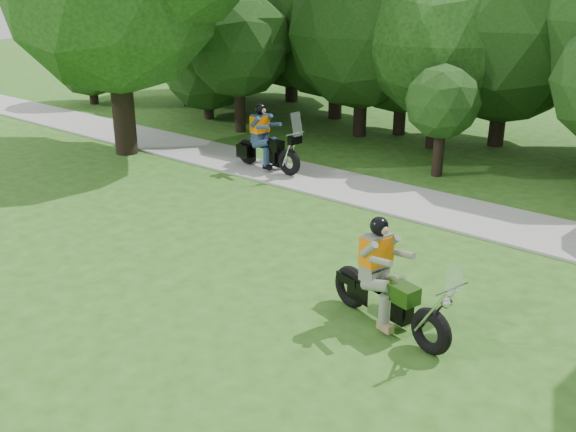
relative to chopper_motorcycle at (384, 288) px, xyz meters
The scene contains 5 objects.
ground 2.91m from the chopper_motorcycle, 115.53° to the right, with size 100.00×100.00×0.00m, color #2F5217.
walkway 5.61m from the chopper_motorcycle, 102.66° to the left, with size 60.00×2.20×0.06m, color gray.
tree_line 12.76m from the chopper_motorcycle, 96.47° to the left, with size 40.50×11.86×7.70m.
chopper_motorcycle is the anchor object (origin of this frame).
touring_motorcycle 8.87m from the chopper_motorcycle, 143.71° to the left, with size 2.41×0.78×1.84m.
Camera 1 is at (5.76, -5.28, 5.21)m, focal length 40.00 mm.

